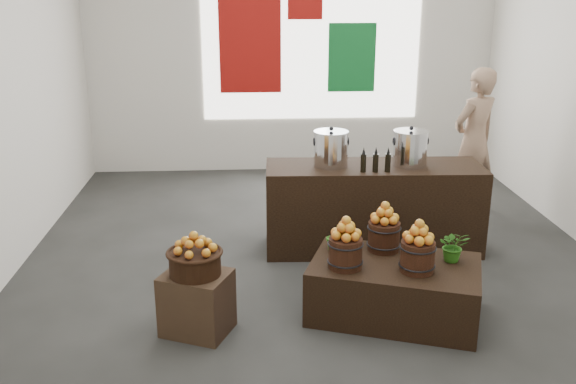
{
  "coord_description": "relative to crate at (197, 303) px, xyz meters",
  "views": [
    {
      "loc": [
        -0.65,
        -6.07,
        2.76
      ],
      "look_at": [
        -0.29,
        -0.4,
        0.9
      ],
      "focal_mm": 40.0,
      "sensor_mm": 36.0,
      "label": 1
    }
  ],
  "objects": [
    {
      "name": "apples_in_bucket_front_right",
      "position": [
        1.81,
        0.01,
        0.58
      ],
      "size": [
        0.21,
        0.21,
        0.19
      ],
      "primitive_type": null,
      "color": "#A1051A",
      "rests_on": "apple_bucket_front_right"
    },
    {
      "name": "back_wall",
      "position": [
        1.1,
        4.83,
        1.74
      ],
      "size": [
        6.0,
        0.04,
        4.0
      ],
      "primitive_type": "cube",
      "color": "silver",
      "rests_on": "ground"
    },
    {
      "name": "back_opening",
      "position": [
        1.4,
        4.81,
        1.74
      ],
      "size": [
        3.2,
        0.02,
        2.4
      ],
      "primitive_type": "cube",
      "color": "white",
      "rests_on": "back_wall"
    },
    {
      "name": "apples_in_bucket_rear",
      "position": [
        1.63,
        0.47,
        0.58
      ],
      "size": [
        0.21,
        0.21,
        0.19
      ],
      "primitive_type": null,
      "color": "#A1051A",
      "rests_on": "apple_bucket_rear"
    },
    {
      "name": "crate",
      "position": [
        0.0,
        0.0,
        0.0
      ],
      "size": [
        0.65,
        0.6,
        0.52
      ],
      "primitive_type": "cube",
      "rotation": [
        0.0,
        0.0,
        -0.4
      ],
      "color": "#483521",
      "rests_on": "ground"
    },
    {
      "name": "herb_garnish_right",
      "position": [
        2.17,
        0.19,
        0.37
      ],
      "size": [
        0.28,
        0.25,
        0.28
      ],
      "primitive_type": "imported",
      "rotation": [
        0.0,
        0.0,
        -0.15
      ],
      "color": "#235F14",
      "rests_on": "display_table"
    },
    {
      "name": "apple_bucket_front_right",
      "position": [
        1.81,
        0.01,
        0.36
      ],
      "size": [
        0.28,
        0.28,
        0.26
      ],
      "primitive_type": "cylinder",
      "color": "#391A0F",
      "rests_on": "display_table"
    },
    {
      "name": "apple_bucket_rear",
      "position": [
        1.63,
        0.47,
        0.36
      ],
      "size": [
        0.28,
        0.28,
        0.26
      ],
      "primitive_type": "cylinder",
      "color": "#391A0F",
      "rests_on": "display_table"
    },
    {
      "name": "apples_in_basket",
      "position": [
        0.0,
        0.0,
        0.54
      ],
      "size": [
        0.32,
        0.32,
        0.17
      ],
      "primitive_type": null,
      "color": "#A1051A",
      "rests_on": "wicker_basket"
    },
    {
      "name": "stock_pot_left",
      "position": [
        1.3,
        1.67,
        0.85
      ],
      "size": [
        0.35,
        0.35,
        0.35
      ],
      "primitive_type": "cylinder",
      "color": "silver",
      "rests_on": "counter"
    },
    {
      "name": "deco_red_upper",
      "position": [
        1.3,
        4.8,
        2.24
      ],
      "size": [
        0.5,
        0.04,
        0.5
      ],
      "primitive_type": "cube",
      "color": "maroon",
      "rests_on": "back_wall"
    },
    {
      "name": "herb_garnish_left",
      "position": [
        1.19,
        0.5,
        0.36
      ],
      "size": [
        0.18,
        0.17,
        0.27
      ],
      "primitive_type": "imported",
      "rotation": [
        0.0,
        0.0,
        0.43
      ],
      "color": "#235F14",
      "rests_on": "display_table"
    },
    {
      "name": "deco_red_left",
      "position": [
        0.5,
        4.8,
        1.64
      ],
      "size": [
        0.9,
        0.04,
        1.4
      ],
      "primitive_type": "cube",
      "color": "maroon",
      "rests_on": "back_wall"
    },
    {
      "name": "counter",
      "position": [
        1.77,
        1.65,
        0.21
      ],
      "size": [
        2.3,
        0.81,
        0.93
      ],
      "primitive_type": "cube",
      "rotation": [
        0.0,
        0.0,
        -0.04
      ],
      "color": "black",
      "rests_on": "ground"
    },
    {
      "name": "deco_green_right",
      "position": [
        2.0,
        4.8,
        1.44
      ],
      "size": [
        0.7,
        0.04,
        1.0
      ],
      "primitive_type": "cube",
      "color": "#0F6528",
      "rests_on": "back_wall"
    },
    {
      "name": "wicker_basket",
      "position": [
        0.0,
        0.0,
        0.35
      ],
      "size": [
        0.42,
        0.42,
        0.19
      ],
      "primitive_type": "cylinder",
      "color": "black",
      "rests_on": "crate"
    },
    {
      "name": "oil_cruets",
      "position": [
        1.76,
        1.42,
        0.8
      ],
      "size": [
        0.25,
        0.07,
        0.26
      ],
      "primitive_type": null,
      "rotation": [
        0.0,
        0.0,
        -0.04
      ],
      "color": "black",
      "rests_on": "counter"
    },
    {
      "name": "stock_pot_center",
      "position": [
        2.13,
        1.64,
        0.85
      ],
      "size": [
        0.35,
        0.35,
        0.35
      ],
      "primitive_type": "cylinder",
      "color": "silver",
      "rests_on": "counter"
    },
    {
      "name": "apple_bucket_front_left",
      "position": [
        1.23,
        0.12,
        0.36
      ],
      "size": [
        0.28,
        0.28,
        0.26
      ],
      "primitive_type": "cylinder",
      "color": "#391A0F",
      "rests_on": "display_table"
    },
    {
      "name": "apples_in_bucket_front_left",
      "position": [
        1.23,
        0.12,
        0.58
      ],
      "size": [
        0.21,
        0.21,
        0.19
      ],
      "primitive_type": null,
      "color": "#A1051A",
      "rests_on": "apple_bucket_front_left"
    },
    {
      "name": "shopper",
      "position": [
        3.22,
        2.77,
        0.64
      ],
      "size": [
        0.79,
        0.7,
        1.8
      ],
      "primitive_type": "imported",
      "rotation": [
        0.0,
        0.0,
        3.66
      ],
      "color": "#98765D",
      "rests_on": "ground"
    },
    {
      "name": "display_table",
      "position": [
        1.68,
        0.17,
        -0.02
      ],
      "size": [
        1.61,
        1.28,
        0.49
      ],
      "primitive_type": "cube",
      "rotation": [
        0.0,
        0.0,
        -0.34
      ],
      "color": "black",
      "rests_on": "ground"
    },
    {
      "name": "ground",
      "position": [
        1.1,
        1.33,
        -0.26
      ],
      "size": [
        7.0,
        7.0,
        0.0
      ],
      "primitive_type": "plane",
      "color": "#343432",
      "rests_on": "ground"
    }
  ]
}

